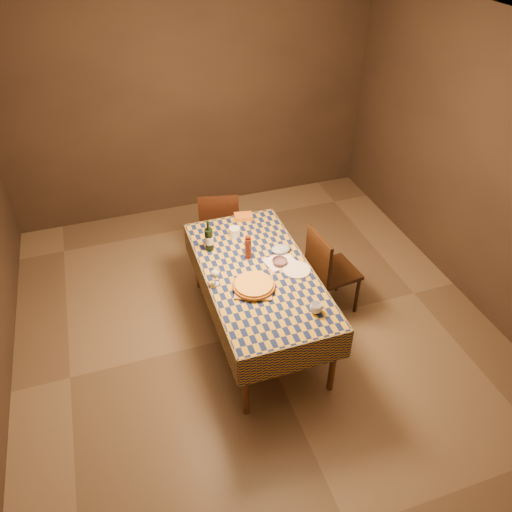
# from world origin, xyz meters

# --- Properties ---
(room) EXTENTS (5.00, 5.10, 2.70)m
(room) POSITION_xyz_m (0.00, 0.00, 1.35)
(room) COLOR brown
(room) RESTS_ON ground
(dining_table) EXTENTS (0.94, 1.84, 0.77)m
(dining_table) POSITION_xyz_m (0.00, 0.00, 0.69)
(dining_table) COLOR brown
(dining_table) RESTS_ON ground
(cutting_board) EXTENTS (0.40, 0.40, 0.02)m
(cutting_board) POSITION_xyz_m (-0.10, -0.20, 0.78)
(cutting_board) COLOR tan
(cutting_board) RESTS_ON dining_table
(pizza) EXTENTS (0.39, 0.39, 0.04)m
(pizza) POSITION_xyz_m (-0.10, -0.20, 0.81)
(pizza) COLOR brown
(pizza) RESTS_ON cutting_board
(pepper_mill) EXTENTS (0.07, 0.07, 0.25)m
(pepper_mill) POSITION_xyz_m (-0.02, 0.21, 0.89)
(pepper_mill) COLOR #4F1B12
(pepper_mill) RESTS_ON dining_table
(bowl) EXTENTS (0.18, 0.18, 0.04)m
(bowl) POSITION_xyz_m (0.22, 0.03, 0.79)
(bowl) COLOR #624552
(bowl) RESTS_ON dining_table
(wine_glass) EXTENTS (0.08, 0.08, 0.15)m
(wine_glass) POSITION_xyz_m (-0.40, -0.05, 0.88)
(wine_glass) COLOR silver
(wine_glass) RESTS_ON dining_table
(wine_bottle) EXTENTS (0.10, 0.10, 0.31)m
(wine_bottle) POSITION_xyz_m (-0.32, 0.44, 0.89)
(wine_bottle) COLOR black
(wine_bottle) RESTS_ON dining_table
(deli_tub) EXTENTS (0.13, 0.13, 0.09)m
(deli_tub) POSITION_xyz_m (-0.04, 0.58, 0.81)
(deli_tub) COLOR white
(deli_tub) RESTS_ON dining_table
(takeout_container) EXTENTS (0.20, 0.15, 0.04)m
(takeout_container) POSITION_xyz_m (0.13, 0.84, 0.79)
(takeout_container) COLOR #C86B1A
(takeout_container) RESTS_ON dining_table
(white_plate) EXTENTS (0.26, 0.26, 0.01)m
(white_plate) POSITION_xyz_m (0.33, -0.10, 0.78)
(white_plate) COLOR white
(white_plate) RESTS_ON dining_table
(tumbler) EXTENTS (0.13, 0.13, 0.08)m
(tumbler) POSITION_xyz_m (0.28, -0.63, 0.81)
(tumbler) COLOR white
(tumbler) RESTS_ON dining_table
(flour_patch) EXTENTS (0.30, 0.25, 0.00)m
(flour_patch) POSITION_xyz_m (0.23, 0.06, 0.77)
(flour_patch) COLOR white
(flour_patch) RESTS_ON dining_table
(flour_bag) EXTENTS (0.22, 0.19, 0.05)m
(flour_bag) POSITION_xyz_m (0.29, 0.20, 0.80)
(flour_bag) COLOR #92A3BB
(flour_bag) RESTS_ON dining_table
(chair_far) EXTENTS (0.50, 0.50, 0.93)m
(chair_far) POSITION_xyz_m (-0.05, 1.18, 0.52)
(chair_far) COLOR black
(chair_far) RESTS_ON ground
(chair_right) EXTENTS (0.47, 0.46, 0.93)m
(chair_right) POSITION_xyz_m (0.75, 0.11, 0.52)
(chair_right) COLOR black
(chair_right) RESTS_ON ground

